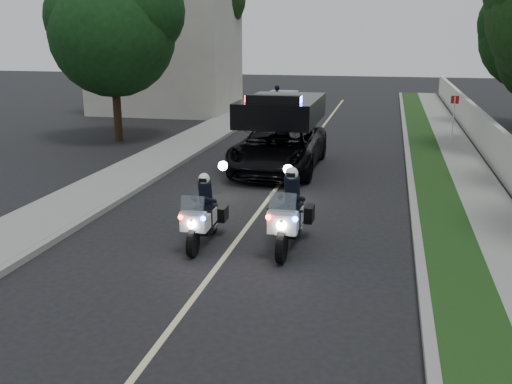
% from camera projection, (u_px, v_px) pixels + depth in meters
% --- Properties ---
extents(ground, '(120.00, 120.00, 0.00)m').
position_uv_depth(ground, '(165.00, 336.00, 9.33)').
color(ground, black).
rests_on(ground, ground).
extents(curb_right, '(0.20, 60.00, 0.15)m').
position_uv_depth(curb_right, '(412.00, 189.00, 17.84)').
color(curb_right, gray).
rests_on(curb_right, ground).
extents(grass_verge, '(1.20, 60.00, 0.16)m').
position_uv_depth(grass_verge, '(435.00, 190.00, 17.69)').
color(grass_verge, '#193814').
rests_on(grass_verge, ground).
extents(sidewalk_right, '(1.40, 60.00, 0.16)m').
position_uv_depth(sidewalk_right, '(481.00, 193.00, 17.41)').
color(sidewalk_right, gray).
rests_on(sidewalk_right, ground).
extents(curb_left, '(0.20, 60.00, 0.15)m').
position_uv_depth(curb_left, '(160.00, 175.00, 19.59)').
color(curb_left, gray).
rests_on(curb_left, ground).
extents(sidewalk_left, '(2.00, 60.00, 0.16)m').
position_uv_depth(sidewalk_left, '(130.00, 173.00, 19.83)').
color(sidewalk_left, gray).
rests_on(sidewalk_left, ground).
extents(building_far, '(8.00, 6.00, 7.00)m').
position_uv_depth(building_far, '(166.00, 53.00, 35.01)').
color(building_far, '#A8A396').
rests_on(building_far, ground).
extents(lane_marking, '(0.12, 50.00, 0.01)m').
position_uv_depth(lane_marking, '(280.00, 184.00, 18.74)').
color(lane_marking, '#BFB78C').
rests_on(lane_marking, ground).
extents(police_moto_left, '(0.73, 1.95, 1.64)m').
position_uv_depth(police_moto_left, '(204.00, 244.00, 13.41)').
color(police_moto_left, silver).
rests_on(police_moto_left, ground).
extents(police_moto_right, '(0.79, 2.17, 1.84)m').
position_uv_depth(police_moto_right, '(289.00, 248.00, 13.17)').
color(police_moto_right, silver).
rests_on(police_moto_right, ground).
extents(police_suv, '(2.81, 6.03, 2.93)m').
position_uv_depth(police_suv, '(279.00, 169.00, 20.72)').
color(police_suv, black).
rests_on(police_suv, ground).
extents(bicycle, '(0.77, 1.81, 0.92)m').
position_uv_depth(bicycle, '(277.00, 119.00, 32.99)').
color(bicycle, black).
rests_on(bicycle, ground).
extents(cyclist, '(0.61, 0.41, 1.68)m').
position_uv_depth(cyclist, '(277.00, 119.00, 32.99)').
color(cyclist, black).
rests_on(cyclist, ground).
extents(sign_post, '(0.44, 0.44, 2.18)m').
position_uv_depth(sign_post, '(451.00, 145.00, 25.29)').
color(sign_post, '#AD0C0C').
rests_on(sign_post, ground).
extents(tree_left_near, '(6.36, 6.36, 9.03)m').
position_uv_depth(tree_left_near, '(119.00, 140.00, 26.31)').
color(tree_left_near, '#123813').
rests_on(tree_left_near, ground).
extents(tree_left_far, '(7.47, 7.47, 11.07)m').
position_uv_depth(tree_left_far, '(187.00, 109.00, 37.33)').
color(tree_left_far, '#193510').
rests_on(tree_left_far, ground).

